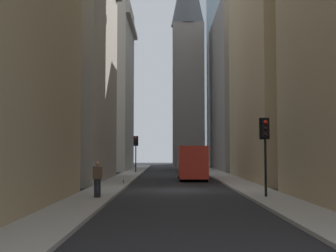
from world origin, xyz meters
The scene contains 14 objects.
ground_plane centered at (0.00, 0.00, 0.00)m, with size 135.00×135.00×0.00m, color black.
sidewalk_right centered at (0.00, 4.50, 0.07)m, with size 90.00×2.20×0.14m, color gray.
sidewalk_left centered at (0.00, -4.50, 0.07)m, with size 90.00×2.20×0.14m, color gray.
building_left_midfar centered at (8.81, -10.59, 12.50)m, with size 16.03×10.50×24.98m.
building_left_far centered at (29.80, -10.60, 10.20)m, with size 18.70×10.00×20.39m.
building_right_midfar centered at (8.15, 10.59, 10.27)m, with size 13.55×10.50×20.52m.
building_right_far centered at (29.91, 10.59, 11.09)m, with size 13.03×10.50×22.16m.
church_spire centered at (36.18, -2.32, 17.29)m, with size 4.92×4.92×33.08m.
delivery_truck centered at (9.79, -1.40, 1.46)m, with size 6.46×2.25×2.84m.
sedan_red centered at (23.72, -1.40, 0.66)m, with size 4.30×1.78×1.42m.
traffic_light_foreground centered at (-5.29, -4.24, 3.05)m, with size 0.43×0.52×3.96m.
traffic_light_midblock centered at (21.31, 4.19, 3.06)m, with size 0.43×0.52×3.98m.
pedestrian centered at (-5.66, 4.12, 1.10)m, with size 0.26×0.44×1.76m.
discarded_bottle centered at (3.91, 3.78, 0.25)m, with size 0.07×0.07×0.27m.
Camera 1 is at (-27.25, 0.67, 2.38)m, focal length 46.79 mm.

